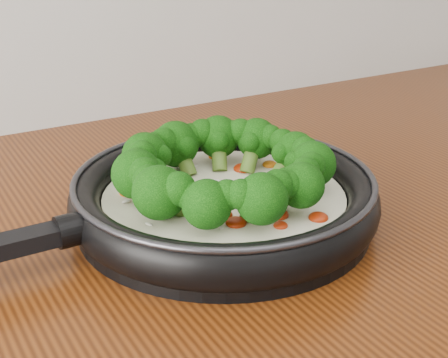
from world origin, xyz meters
TOP-DOWN VIEW (x-y plane):
  - skillet at (-0.12, 1.09)m, footprint 0.50×0.33m

SIDE VIEW (x-z plane):
  - skillet at x=-0.12m, z-range 0.89..0.98m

